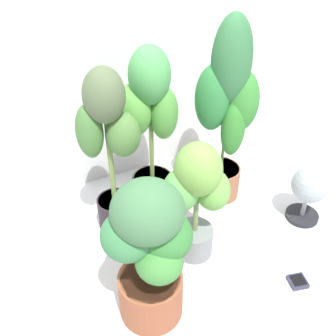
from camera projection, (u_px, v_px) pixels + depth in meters
The scene contains 9 objects.
ground_plane at pixel (199, 262), 2.04m from camera, with size 8.00×8.00×0.00m, color silver.
mylar_back_wall at pixel (125, 9), 2.05m from camera, with size 3.20×0.01×2.00m, color silver.
potted_plant_front_left at pixel (150, 250), 1.58m from camera, with size 0.40×0.35×0.71m.
potted_plant_back_left at pixel (109, 145), 1.92m from camera, with size 0.32×0.27×0.92m.
potted_plant_back_center at pixel (149, 124), 2.07m from camera, with size 0.36×0.29×0.94m.
potted_plant_back_right at pixel (228, 108), 2.11m from camera, with size 0.40×0.29×1.06m.
potted_plant_center at pixel (197, 193), 1.86m from camera, with size 0.34×0.29×0.65m.
hygrometer_box at pixel (298, 282), 1.93m from camera, with size 0.10×0.10×0.03m.
floor_fan at pixel (309, 188), 2.16m from camera, with size 0.28×0.28×0.33m.
Camera 1 is at (-0.72, -1.14, 1.60)m, focal length 43.96 mm.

